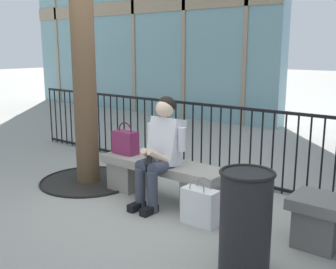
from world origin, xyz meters
TOP-DOWN VIEW (x-y plane):
  - ground_plane at (0.00, 0.00)m, footprint 60.00×60.00m
  - stone_bench at (0.00, 0.00)m, footprint 1.60×0.44m
  - seated_person_with_phone at (0.08, -0.13)m, footprint 0.52×0.66m
  - handbag_on_bench at (-0.58, -0.01)m, footprint 0.31×0.17m
  - shopping_bag at (0.73, -0.31)m, footprint 0.37×0.18m
  - plaza_railing at (0.00, 1.02)m, footprint 7.08×0.04m
  - trash_can at (1.48, -0.80)m, footprint 0.43×0.43m

SIDE VIEW (x-z plane):
  - ground_plane at x=0.00m, z-range 0.00..0.00m
  - shopping_bag at x=0.73m, z-range -0.05..0.42m
  - stone_bench at x=0.00m, z-range 0.05..0.50m
  - trash_can at x=1.48m, z-range 0.01..0.82m
  - plaza_railing at x=0.00m, z-range 0.01..1.01m
  - handbag_on_bench at x=-0.58m, z-range 0.40..0.80m
  - seated_person_with_phone at x=0.08m, z-range 0.04..1.26m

